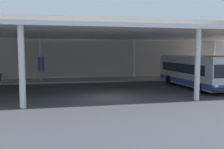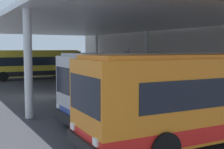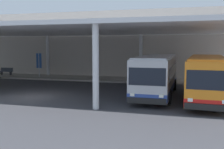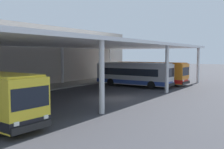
% 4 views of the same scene
% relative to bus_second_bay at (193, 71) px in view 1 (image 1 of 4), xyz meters
% --- Properties ---
extents(ground_plane, '(200.00, 200.00, 0.00)m').
position_rel_bus_second_bay_xyz_m(ground_plane, '(-9.26, -3.45, -1.66)').
color(ground_plane, '#3D3D42').
extents(platform_kerb, '(42.00, 4.50, 0.18)m').
position_rel_bus_second_bay_xyz_m(platform_kerb, '(-9.26, 8.30, -1.57)').
color(platform_kerb, '#A39E93').
rests_on(platform_kerb, ground).
extents(station_building_facade, '(48.00, 1.60, 8.32)m').
position_rel_bus_second_bay_xyz_m(station_building_facade, '(-9.26, 11.55, 2.51)').
color(station_building_facade, '#ADA399').
rests_on(station_building_facade, ground).
extents(canopy_shelter, '(40.00, 17.00, 5.55)m').
position_rel_bus_second_bay_xyz_m(canopy_shelter, '(-9.26, 2.05, 3.66)').
color(canopy_shelter, silver).
rests_on(canopy_shelter, ground).
extents(bus_second_bay, '(2.77, 10.54, 3.17)m').
position_rel_bus_second_bay_xyz_m(bus_second_bay, '(0.00, 0.00, 0.00)').
color(bus_second_bay, '#B7B7BC').
rests_on(bus_second_bay, ground).
extents(banner_sign, '(0.70, 0.12, 3.20)m').
position_rel_bus_second_bay_xyz_m(banner_sign, '(-15.20, 7.49, 0.32)').
color(banner_sign, '#B2B2B7').
rests_on(banner_sign, platform_kerb).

